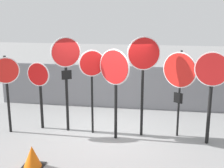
% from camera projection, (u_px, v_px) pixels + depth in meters
% --- Properties ---
extents(ground_plane, '(40.00, 40.00, 0.00)m').
position_uv_depth(ground_plane, '(103.00, 135.00, 8.49)').
color(ground_plane, gray).
extents(fence_back, '(8.23, 0.12, 1.47)m').
position_uv_depth(fence_back, '(116.00, 87.00, 10.65)').
color(fence_back, slate).
rests_on(fence_back, ground).
extents(stop_sign_0, '(0.62, 0.41, 2.15)m').
position_uv_depth(stop_sign_0, '(6.00, 79.00, 8.33)').
color(stop_sign_0, black).
rests_on(stop_sign_0, ground).
extents(stop_sign_1, '(0.67, 0.19, 1.94)m').
position_uv_depth(stop_sign_1, '(39.00, 83.00, 8.65)').
color(stop_sign_1, black).
rests_on(stop_sign_1, ground).
extents(stop_sign_2, '(0.72, 0.41, 2.64)m').
position_uv_depth(stop_sign_2, '(66.00, 65.00, 8.35)').
color(stop_sign_2, black).
rests_on(stop_sign_2, ground).
extents(stop_sign_3, '(0.66, 0.31, 2.33)m').
position_uv_depth(stop_sign_3, '(92.00, 72.00, 8.22)').
color(stop_sign_3, black).
rests_on(stop_sign_3, ground).
extents(stop_sign_4, '(0.82, 0.46, 2.40)m').
position_uv_depth(stop_sign_4, '(115.00, 75.00, 7.88)').
color(stop_sign_4, black).
rests_on(stop_sign_4, ground).
extents(stop_sign_5, '(0.84, 0.28, 2.69)m').
position_uv_depth(stop_sign_5, '(143.00, 64.00, 8.01)').
color(stop_sign_5, black).
rests_on(stop_sign_5, ground).
extents(stop_sign_6, '(0.83, 0.48, 2.33)m').
position_uv_depth(stop_sign_6, '(179.00, 75.00, 8.03)').
color(stop_sign_6, black).
rests_on(stop_sign_6, ground).
extents(stop_sign_7, '(0.84, 0.23, 2.38)m').
position_uv_depth(stop_sign_7, '(211.00, 81.00, 7.59)').
color(stop_sign_7, black).
rests_on(stop_sign_7, ground).
extents(traffic_cone_0, '(0.47, 0.47, 0.50)m').
position_uv_depth(traffic_cone_0, '(32.00, 157.00, 6.79)').
color(traffic_cone_0, black).
rests_on(traffic_cone_0, ground).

